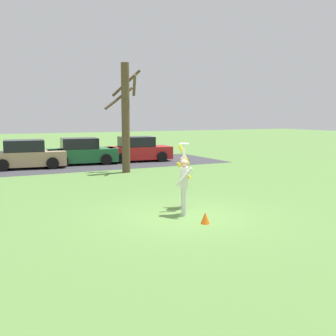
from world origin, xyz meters
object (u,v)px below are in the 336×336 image
at_px(frisbee_disc, 184,144).
at_px(person_catcher, 184,182).
at_px(person_defender, 184,177).
at_px(parked_car_tan, 27,155).
at_px(parked_car_green, 81,152).
at_px(parked_car_red, 138,150).
at_px(bare_tree_tall, 126,115).
at_px(field_cone_orange, 205,218).

bearing_deg(frisbee_disc, person_catcher, -118.59).
bearing_deg(person_defender, parked_car_tan, -137.30).
xyz_separation_m(parked_car_green, parked_car_red, (3.69, -0.06, 0.00)).
bearing_deg(parked_car_green, person_catcher, -86.17).
height_order(parked_car_green, bare_tree_tall, bare_tree_tall).
relative_size(parked_car_tan, bare_tree_tall, 0.77).
xyz_separation_m(person_defender, parked_car_tan, (-3.11, 12.37, -0.25)).
xyz_separation_m(person_defender, parked_car_green, (0.11, 12.82, -0.25)).
relative_size(frisbee_disc, parked_car_tan, 0.07).
xyz_separation_m(parked_car_tan, parked_car_red, (6.91, 0.40, 0.00)).
bearing_deg(bare_tree_tall, frisbee_disc, -100.22).
xyz_separation_m(bare_tree_tall, field_cone_orange, (-1.71, -10.34, -2.78)).
bearing_deg(bare_tree_tall, parked_car_tan, 137.96).
distance_m(frisbee_disc, parked_car_tan, 13.34).
height_order(person_defender, parked_car_red, person_defender).
relative_size(frisbee_disc, field_cone_orange, 0.89).
bearing_deg(parked_car_tan, field_cone_orange, -73.19).
relative_size(frisbee_disc, bare_tree_tall, 0.05).
height_order(person_defender, parked_car_green, person_defender).
bearing_deg(parked_car_tan, person_defender, -69.76).
distance_m(frisbee_disc, field_cone_orange, 2.35).
relative_size(person_defender, bare_tree_tall, 0.37).
relative_size(parked_car_tan, parked_car_green, 1.00).
xyz_separation_m(parked_car_green, bare_tree_tall, (1.18, -4.42, 2.21)).
xyz_separation_m(frisbee_disc, bare_tree_tall, (1.62, 9.00, 0.85)).
distance_m(person_defender, bare_tree_tall, 8.72).
xyz_separation_m(person_catcher, parked_car_green, (0.55, 13.62, -0.25)).
bearing_deg(parked_car_tan, bare_tree_tall, -35.91).
bearing_deg(field_cone_orange, person_catcher, 91.11).
bearing_deg(field_cone_orange, parked_car_tan, 100.68).
height_order(parked_car_tan, field_cone_orange, parked_car_tan).
relative_size(parked_car_tan, parked_car_red, 1.00).
bearing_deg(person_defender, parked_car_red, -167.98).
height_order(person_catcher, field_cone_orange, person_catcher).
xyz_separation_m(frisbee_disc, field_cone_orange, (-0.09, -1.34, -1.93)).
bearing_deg(bare_tree_tall, parked_car_red, 60.17).
bearing_deg(person_defender, parked_car_green, -151.91).
height_order(parked_car_tan, parked_car_green, same).
xyz_separation_m(person_defender, bare_tree_tall, (1.30, 8.40, 1.96)).
distance_m(parked_car_green, field_cone_orange, 14.78).
distance_m(person_catcher, field_cone_orange, 1.41).
relative_size(person_catcher, frisbee_disc, 7.34).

